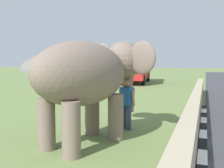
{
  "coord_description": "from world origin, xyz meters",
  "views": [
    {
      "loc": [
        -4.42,
        3.88,
        2.18
      ],
      "look_at": [
        2.1,
        6.31,
        1.6
      ],
      "focal_mm": 40.28,
      "sensor_mm": 36.0,
      "label": 1
    }
  ],
  "objects_px": {
    "person_handler": "(127,102)",
    "bus_red": "(135,64)",
    "elephant": "(92,75)",
    "cow_near": "(89,79)"
  },
  "relations": [
    {
      "from": "person_handler",
      "to": "bus_red",
      "type": "relative_size",
      "value": 0.19
    },
    {
      "from": "bus_red",
      "to": "elephant",
      "type": "bearing_deg",
      "value": -168.15
    },
    {
      "from": "person_handler",
      "to": "elephant",
      "type": "bearing_deg",
      "value": 159.98
    },
    {
      "from": "bus_red",
      "to": "person_handler",
      "type": "bearing_deg",
      "value": -165.7
    },
    {
      "from": "elephant",
      "to": "cow_near",
      "type": "xyz_separation_m",
      "value": [
        11.99,
        5.87,
        -0.99
      ]
    },
    {
      "from": "elephant",
      "to": "person_handler",
      "type": "height_order",
      "value": "elephant"
    },
    {
      "from": "bus_red",
      "to": "cow_near",
      "type": "height_order",
      "value": "bus_red"
    },
    {
      "from": "elephant",
      "to": "cow_near",
      "type": "bearing_deg",
      "value": 26.1
    },
    {
      "from": "elephant",
      "to": "bus_red",
      "type": "distance_m",
      "value": 20.9
    },
    {
      "from": "elephant",
      "to": "person_handler",
      "type": "bearing_deg",
      "value": -20.02
    }
  ]
}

